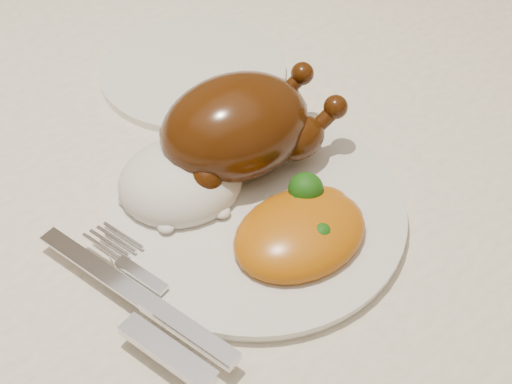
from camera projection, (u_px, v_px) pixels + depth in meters
dining_table at (51, 248)px, 0.74m from camera, size 1.60×0.90×0.76m
tablecloth at (35, 200)px, 0.68m from camera, size 1.73×1.03×0.18m
dinner_plate at (256, 212)px, 0.62m from camera, size 0.32×0.32×0.01m
side_plate at (193, 70)px, 0.77m from camera, size 0.23×0.23×0.01m
roast_chicken at (240, 126)px, 0.63m from camera, size 0.18×0.13×0.09m
rice_mound at (181, 182)px, 0.63m from camera, size 0.14×0.13×0.06m
mac_and_cheese at (304, 227)px, 0.59m from camera, size 0.12×0.10×0.05m
cutlery at (156, 316)px, 0.54m from camera, size 0.07×0.20×0.01m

